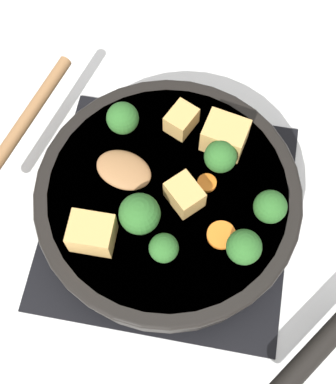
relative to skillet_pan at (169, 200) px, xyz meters
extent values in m
plane|color=silver|center=(0.00, 0.00, -0.05)|extent=(2.40, 2.40, 0.00)
cube|color=black|center=(0.00, 0.00, -0.05)|extent=(0.31, 0.31, 0.01)
torus|color=black|center=(0.00, 0.00, -0.03)|extent=(0.24, 0.24, 0.01)
cube|color=black|center=(0.00, 0.00, -0.03)|extent=(0.01, 0.23, 0.01)
cube|color=black|center=(0.00, 0.00, -0.03)|extent=(0.23, 0.01, 0.01)
cylinder|color=black|center=(0.00, 0.00, 0.00)|extent=(0.31, 0.31, 0.05)
cylinder|color=brown|center=(0.00, 0.00, 0.00)|extent=(0.28, 0.28, 0.04)
torus|color=black|center=(0.00, 0.00, 0.02)|extent=(0.32, 0.32, 0.01)
cylinder|color=black|center=(-0.14, -0.19, 0.01)|extent=(0.15, 0.12, 0.02)
ellipsoid|color=olive|center=(0.02, 0.06, 0.03)|extent=(0.06, 0.08, 0.01)
cylinder|color=olive|center=(0.05, 0.19, 0.03)|extent=(0.21, 0.07, 0.02)
cube|color=tan|center=(0.09, 0.00, 0.04)|extent=(0.05, 0.04, 0.03)
cube|color=tan|center=(-0.07, 0.07, 0.04)|extent=(0.04, 0.05, 0.04)
cube|color=tan|center=(-0.01, -0.02, 0.04)|extent=(0.05, 0.05, 0.03)
cube|color=tan|center=(0.08, -0.05, 0.04)|extent=(0.05, 0.06, 0.04)
cylinder|color=#709956|center=(0.07, 0.07, 0.03)|extent=(0.01, 0.01, 0.01)
sphere|color=#285B23|center=(0.07, 0.07, 0.05)|extent=(0.04, 0.04, 0.04)
cylinder|color=#709956|center=(-0.04, 0.03, 0.03)|extent=(0.01, 0.01, 0.01)
sphere|color=#285B23|center=(-0.04, 0.03, 0.05)|extent=(0.05, 0.05, 0.05)
cylinder|color=#709956|center=(-0.06, -0.09, 0.03)|extent=(0.01, 0.01, 0.01)
sphere|color=#285B23|center=(-0.06, -0.09, 0.05)|extent=(0.04, 0.04, 0.04)
cylinder|color=#709956|center=(-0.01, -0.11, 0.03)|extent=(0.01, 0.01, 0.01)
sphere|color=#285B23|center=(-0.01, -0.11, 0.05)|extent=(0.04, 0.04, 0.04)
cylinder|color=#709956|center=(0.04, -0.05, 0.03)|extent=(0.01, 0.01, 0.01)
sphere|color=#285B23|center=(0.04, -0.05, 0.05)|extent=(0.04, 0.04, 0.04)
cylinder|color=#709956|center=(-0.07, -0.01, 0.03)|extent=(0.01, 0.01, 0.01)
sphere|color=#285B23|center=(-0.07, -0.01, 0.05)|extent=(0.03, 0.03, 0.03)
cylinder|color=orange|center=(0.02, -0.04, 0.02)|extent=(0.02, 0.02, 0.01)
cylinder|color=orange|center=(-0.04, -0.07, 0.02)|extent=(0.03, 0.03, 0.01)
camera|label=1|loc=(-0.24, -0.04, 0.60)|focal=50.00mm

